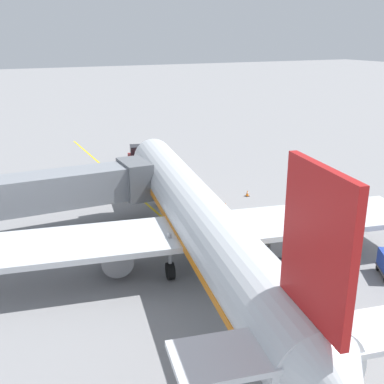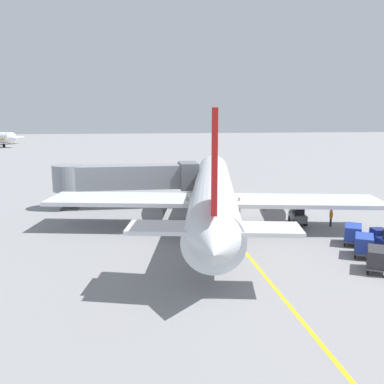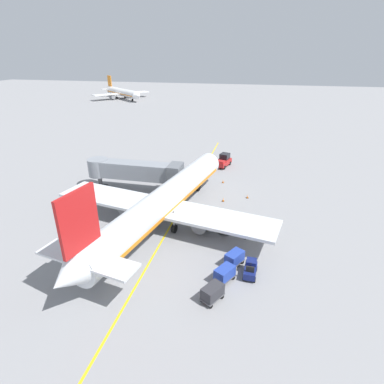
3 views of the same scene
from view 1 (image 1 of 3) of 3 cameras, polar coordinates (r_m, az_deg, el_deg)
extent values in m
plane|color=gray|center=(34.20, 0.87, -6.88)|extent=(400.00, 400.00, 0.00)
cube|color=gold|center=(34.20, 0.87, -6.87)|extent=(0.24, 80.00, 0.01)
cylinder|color=silver|center=(31.23, 0.64, -2.85)|extent=(9.72, 32.12, 3.70)
cube|color=orange|center=(31.40, 0.64, -3.64)|extent=(9.27, 29.61, 0.44)
cone|color=silver|center=(47.28, -4.97, 4.50)|extent=(4.02, 3.05, 3.63)
cube|color=black|center=(45.40, -4.59, 4.77)|extent=(2.93, 1.61, 0.60)
cube|color=silver|center=(30.59, 1.14, -4.64)|extent=(30.44, 10.81, 0.36)
cylinder|color=gray|center=(30.90, -9.22, -7.18)|extent=(2.57, 3.52, 2.00)
cylinder|color=gray|center=(33.58, 9.84, -5.07)|extent=(2.57, 3.52, 2.00)
cube|color=red|center=(16.63, 14.77, -6.14)|extent=(1.15, 4.38, 5.50)
cube|color=silver|center=(18.78, 13.42, -17.20)|extent=(10.31, 4.46, 0.24)
cylinder|color=black|center=(42.41, -3.43, -0.97)|extent=(0.65, 1.17, 1.10)
cylinder|color=gray|center=(41.92, -3.47, 1.02)|extent=(0.24, 0.24, 2.00)
cylinder|color=black|center=(30.10, -2.62, -9.46)|extent=(0.65, 1.17, 1.10)
cylinder|color=gray|center=(29.41, -2.67, -6.79)|extent=(0.24, 0.24, 2.00)
cylinder|color=black|center=(31.28, 5.72, -8.41)|extent=(0.65, 1.17, 1.10)
cylinder|color=gray|center=(30.61, 5.82, -5.82)|extent=(0.24, 0.24, 2.00)
cube|color=gray|center=(37.21, -15.98, 0.28)|extent=(14.11, 2.80, 2.60)
cube|color=slate|center=(38.65, -6.87, 1.56)|extent=(2.00, 3.50, 2.99)
cube|color=#B21E1E|center=(54.70, -6.46, 3.75)|extent=(3.29, 4.83, 0.90)
cube|color=black|center=(55.42, -6.57, 5.00)|extent=(2.08, 2.22, 1.10)
cube|color=#B21E1E|center=(53.06, -6.35, 3.99)|extent=(2.10, 1.56, 0.36)
cylinder|color=black|center=(53.51, -5.32, 2.95)|extent=(0.55, 0.86, 0.80)
cylinder|color=black|center=(53.39, -7.32, 2.84)|extent=(0.55, 0.86, 0.80)
cylinder|color=black|center=(56.26, -5.60, 3.71)|extent=(0.55, 0.86, 0.80)
cylinder|color=black|center=(56.15, -7.50, 3.61)|extent=(0.55, 0.86, 0.80)
cube|color=slate|center=(36.00, 12.79, -4.93)|extent=(1.50, 2.63, 0.70)
cube|color=slate|center=(36.32, 12.30, -3.70)|extent=(1.14, 1.17, 0.44)
cube|color=black|center=(35.21, 13.44, -4.34)|extent=(0.85, 0.26, 0.64)
cylinder|color=black|center=(35.85, 12.76, -3.90)|extent=(0.11, 0.27, 0.54)
cylinder|color=black|center=(36.55, 11.32, -5.05)|extent=(0.27, 0.58, 0.56)
cylinder|color=black|center=(37.08, 12.77, -4.80)|extent=(0.27, 0.58, 0.56)
cylinder|color=black|center=(35.19, 12.73, -6.10)|extent=(0.27, 0.58, 0.56)
cylinder|color=black|center=(35.74, 14.22, -5.83)|extent=(0.27, 0.58, 0.56)
cylinder|color=#4C4C51|center=(34.11, 22.01, -7.64)|extent=(0.41, 0.64, 0.07)
cylinder|color=black|center=(33.51, 21.37, -8.47)|extent=(0.28, 0.37, 0.36)
cylinder|color=#232328|center=(36.81, 17.36, -5.14)|extent=(0.15, 0.15, 0.85)
cylinder|color=#232328|center=(36.65, 17.50, -5.27)|extent=(0.15, 0.15, 0.85)
cube|color=orange|center=(36.46, 17.54, -4.16)|extent=(0.34, 0.43, 0.60)
cylinder|color=orange|center=(36.68, 17.36, -4.09)|extent=(0.15, 0.24, 0.57)
cylinder|color=orange|center=(36.27, 17.70, -4.38)|extent=(0.15, 0.24, 0.57)
sphere|color=tan|center=(36.30, 17.60, -3.53)|extent=(0.22, 0.22, 0.22)
cube|color=red|center=(36.29, 17.61, -3.50)|extent=(0.15, 0.28, 0.10)
cube|color=black|center=(45.33, 6.65, -0.48)|extent=(0.36, 0.36, 0.04)
cone|color=orange|center=(45.23, 6.66, -0.13)|extent=(0.30, 0.30, 0.55)
cylinder|color=white|center=(45.22, 6.66, -0.09)|extent=(0.21, 0.21, 0.06)
cube|color=black|center=(41.93, 4.02, -1.99)|extent=(0.36, 0.36, 0.04)
cone|color=orange|center=(41.83, 4.03, -1.61)|extent=(0.30, 0.30, 0.55)
cylinder|color=white|center=(41.82, 4.03, -1.57)|extent=(0.21, 0.21, 0.06)
cube|color=black|center=(47.73, -1.49, 0.62)|extent=(0.36, 0.36, 0.04)
cone|color=orange|center=(47.64, -1.49, 0.96)|extent=(0.30, 0.30, 0.55)
cylinder|color=white|center=(47.63, -1.49, 0.99)|extent=(0.21, 0.21, 0.06)
camera|label=2|loc=(13.17, 119.49, -29.59)|focal=38.48mm
camera|label=3|loc=(27.06, 88.72, 14.69)|focal=29.05mm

